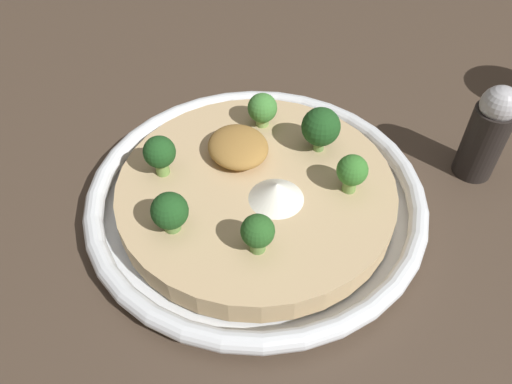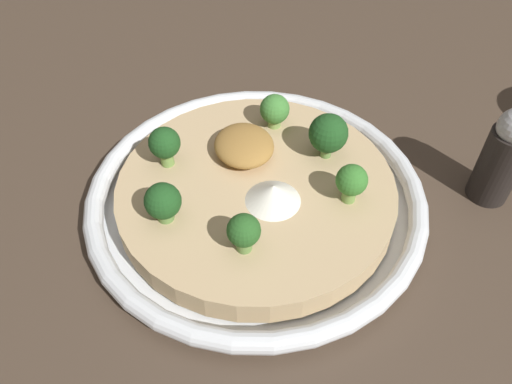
% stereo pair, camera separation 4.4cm
% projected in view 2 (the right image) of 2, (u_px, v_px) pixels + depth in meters
% --- Properties ---
extents(ground_plane, '(6.00, 6.00, 0.00)m').
position_uv_depth(ground_plane, '(256.00, 206.00, 0.45)').
color(ground_plane, '#47382B').
extents(risotto_bowl, '(0.30, 0.30, 0.03)m').
position_uv_depth(risotto_bowl, '(256.00, 195.00, 0.44)').
color(risotto_bowl, silver).
rests_on(risotto_bowl, ground_plane).
extents(cheese_sprinkle, '(0.05, 0.05, 0.02)m').
position_uv_depth(cheese_sprinkle, '(273.00, 193.00, 0.41)').
color(cheese_sprinkle, white).
rests_on(cheese_sprinkle, risotto_bowl).
extents(crispy_onion_garnish, '(0.06, 0.05, 0.02)m').
position_uv_depth(crispy_onion_garnish, '(240.00, 146.00, 0.45)').
color(crispy_onion_garnish, '#A37538').
rests_on(crispy_onion_garnish, risotto_bowl).
extents(broccoli_back_right, '(0.03, 0.03, 0.04)m').
position_uv_depth(broccoli_back_right, '(165.00, 144.00, 0.43)').
color(broccoli_back_right, '#759E4C').
rests_on(broccoli_back_right, risotto_bowl).
extents(broccoli_front_left, '(0.03, 0.03, 0.04)m').
position_uv_depth(broccoli_front_left, '(351.00, 182.00, 0.40)').
color(broccoli_front_left, '#759E4C').
rests_on(broccoli_front_left, risotto_bowl).
extents(broccoli_right, '(0.03, 0.03, 0.03)m').
position_uv_depth(broccoli_right, '(275.00, 110.00, 0.47)').
color(broccoli_right, '#84A856').
rests_on(broccoli_right, risotto_bowl).
extents(broccoli_back_left, '(0.03, 0.03, 0.04)m').
position_uv_depth(broccoli_back_left, '(163.00, 202.00, 0.39)').
color(broccoli_back_left, '#668E47').
rests_on(broccoli_back_left, risotto_bowl).
extents(broccoli_left, '(0.03, 0.03, 0.03)m').
position_uv_depth(broccoli_left, '(244.00, 232.00, 0.37)').
color(broccoli_left, '#668E47').
rests_on(broccoli_left, risotto_bowl).
extents(broccoli_front_right, '(0.04, 0.04, 0.04)m').
position_uv_depth(broccoli_front_right, '(328.00, 134.00, 0.44)').
color(broccoli_front_right, '#668E47').
rests_on(broccoli_front_right, risotto_bowl).
extents(pepper_shaker, '(0.04, 0.04, 0.10)m').
position_uv_depth(pepper_shaker, '(504.00, 156.00, 0.43)').
color(pepper_shaker, black).
rests_on(pepper_shaker, ground_plane).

